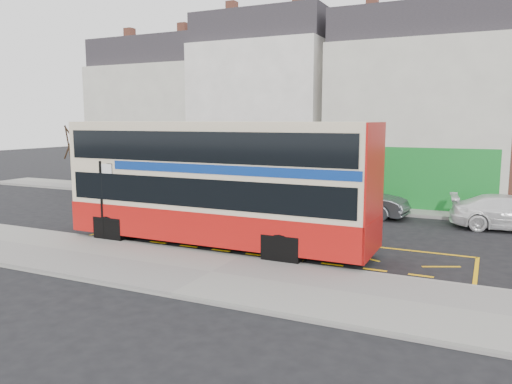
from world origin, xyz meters
The scene contains 13 objects.
ground centered at (0.00, 0.00, 0.00)m, with size 120.00×120.00×0.00m, color black.
pavement centered at (0.00, -2.30, 0.07)m, with size 40.00×4.00×0.15m, color gray.
kerb centered at (0.00, -0.38, 0.07)m, with size 40.00×0.15×0.15m, color gray.
far_pavement centered at (0.00, 11.00, 0.07)m, with size 50.00×3.00×0.15m, color gray.
road_markings centered at (0.00, 1.60, 0.01)m, with size 14.00×3.40×0.01m, color #F8B60D, non-canonical shape.
terrace_far_left centered at (-13.50, 14.99, 4.82)m, with size 8.00×8.01×10.80m.
terrace_left centered at (-5.50, 14.99, 5.32)m, with size 8.00×8.01×11.80m.
terrace_green_shop centered at (3.50, 14.99, 5.07)m, with size 9.00×8.01×11.30m.
double_decker_bus centered at (-1.50, 0.76, 2.35)m, with size 11.21×2.61×4.48m.
bus_stop_post centered at (-5.61, -0.49, 1.90)m, with size 0.72×0.13×2.91m.
car_silver centered at (-6.58, 9.19, 0.70)m, with size 1.65×4.11×1.40m, color silver.
car_grey centered at (1.66, 8.80, 0.74)m, with size 1.57×4.49×1.48m, color #474B4F.
street_tree_left centered at (-17.98, 10.80, 3.64)m, with size 2.47×2.47×5.34m.
Camera 1 is at (7.20, -14.46, 4.53)m, focal length 35.00 mm.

